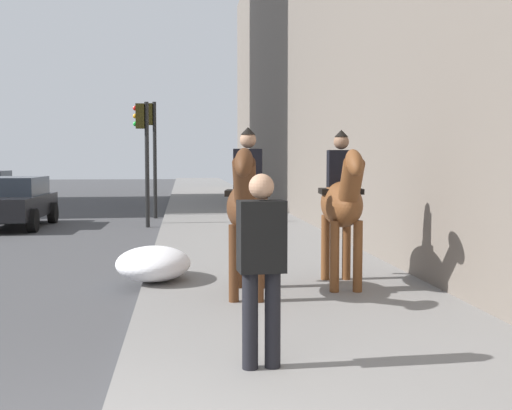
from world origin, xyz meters
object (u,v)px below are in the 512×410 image
(mounted_horse_far, at_px, (342,201))
(traffic_light_far_curb, at_px, (152,141))
(traffic_light_near_curb, at_px, (144,143))
(car_far_lane, at_px, (13,201))
(pedestrian_greeting, at_px, (261,257))
(mounted_horse_near, at_px, (248,204))

(mounted_horse_far, height_order, traffic_light_far_curb, traffic_light_far_curb)
(traffic_light_near_curb, relative_size, traffic_light_far_curb, 0.93)
(mounted_horse_far, height_order, car_far_lane, mounted_horse_far)
(traffic_light_far_curb, bearing_deg, car_far_lane, 122.07)
(traffic_light_near_curb, bearing_deg, traffic_light_far_curb, -2.17)
(mounted_horse_far, xyz_separation_m, pedestrian_greeting, (-3.42, 1.58, -0.25))
(car_far_lane, bearing_deg, mounted_horse_far, 36.09)
(mounted_horse_far, xyz_separation_m, car_far_lane, (9.92, 7.06, -0.59))
(pedestrian_greeting, height_order, car_far_lane, pedestrian_greeting)
(mounted_horse_near, xyz_separation_m, car_far_lane, (10.38, 5.66, -0.60))
(pedestrian_greeting, distance_m, traffic_light_near_curb, 13.13)
(mounted_horse_near, distance_m, traffic_light_near_curb, 10.22)
(mounted_horse_far, bearing_deg, mounted_horse_near, -66.94)
(mounted_horse_far, bearing_deg, car_far_lane, -139.71)
(mounted_horse_far, relative_size, car_far_lane, 0.55)
(pedestrian_greeting, xyz_separation_m, traffic_light_far_curb, (15.74, 1.65, 1.46))
(mounted_horse_near, bearing_deg, car_far_lane, -142.75)
(mounted_horse_far, distance_m, traffic_light_far_curb, 12.79)
(pedestrian_greeting, distance_m, traffic_light_far_curb, 15.89)
(pedestrian_greeting, relative_size, traffic_light_far_curb, 0.45)
(pedestrian_greeting, relative_size, car_far_lane, 0.42)
(mounted_horse_near, height_order, mounted_horse_far, mounted_horse_near)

